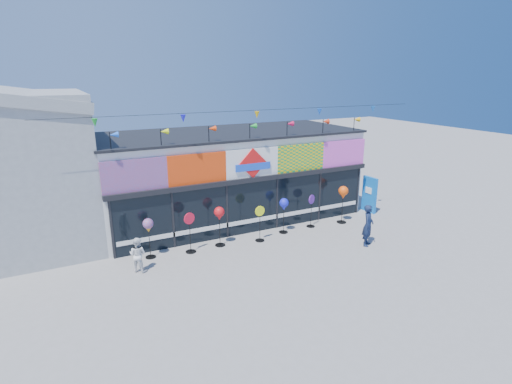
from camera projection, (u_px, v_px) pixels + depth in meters
ground at (294, 263)px, 14.61m from camera, size 80.00×80.00×0.00m
kite_shop at (229, 174)px, 19.12m from camera, size 16.00×5.70×5.31m
blue_sign at (369, 194)px, 19.92m from camera, size 0.18×0.90×1.79m
spinner_0 at (148, 227)px, 14.75m from camera, size 0.39×0.39×1.56m
spinner_1 at (190, 232)px, 15.31m from camera, size 0.45×0.41×1.62m
spinner_2 at (219, 215)px, 15.78m from camera, size 0.42×0.42×1.65m
spinner_3 at (260, 223)px, 16.38m from camera, size 0.43×0.39×1.52m
spinner_4 at (284, 205)px, 17.13m from camera, size 0.40×0.40×1.57m
spinner_5 at (311, 210)px, 17.94m from camera, size 0.41×0.38×1.51m
spinner_6 at (343, 194)px, 18.27m from camera, size 0.45×0.45×1.76m
adult_man at (368, 225)px, 15.96m from camera, size 0.74×0.71×1.70m
child at (138, 255)px, 13.88m from camera, size 0.69×0.66×1.25m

